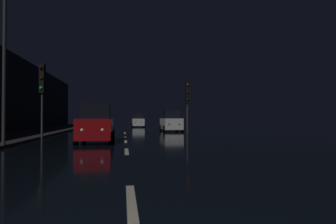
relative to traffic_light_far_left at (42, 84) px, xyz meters
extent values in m
cube|color=black|center=(5.34, 6.48, -3.55)|extent=(27.67, 84.00, 0.02)
cube|color=#28282B|center=(-2.30, 6.48, -3.46)|extent=(4.40, 84.00, 0.15)
cube|color=beige|center=(5.34, -15.02, -3.53)|extent=(0.16, 2.20, 0.01)
cube|color=beige|center=(5.34, -7.74, -3.53)|extent=(0.16, 2.20, 0.01)
cube|color=beige|center=(5.34, -2.44, -3.53)|extent=(0.16, 2.20, 0.01)
cube|color=beige|center=(5.34, 0.29, -3.53)|extent=(0.16, 2.20, 0.01)
cube|color=beige|center=(5.34, 6.34, -3.53)|extent=(0.16, 2.20, 0.01)
cylinder|color=#38383A|center=(0.00, 0.02, -2.05)|extent=(0.12, 0.12, 2.97)
cube|color=black|center=(0.00, 0.02, 0.38)|extent=(0.34, 0.37, 1.90)
sphere|color=black|center=(-0.02, -0.16, 1.02)|extent=(0.22, 0.22, 0.22)
sphere|color=black|center=(-0.02, -0.16, 0.38)|extent=(0.22, 0.22, 0.22)
sphere|color=#19D84C|center=(-0.02, -0.16, -0.25)|extent=(0.22, 0.22, 0.22)
cylinder|color=#38383A|center=(10.68, 4.96, -2.23)|extent=(0.12, 0.12, 2.61)
cube|color=black|center=(10.68, 4.96, 0.02)|extent=(0.32, 0.35, 1.90)
sphere|color=red|center=(10.68, 4.78, 0.66)|extent=(0.22, 0.22, 0.22)
sphere|color=black|center=(10.68, 4.78, 0.02)|extent=(0.22, 0.22, 0.22)
sphere|color=black|center=(10.68, 4.78, -0.61)|extent=(0.22, 0.22, 0.22)
cylinder|color=#2D2D30|center=(-0.20, -5.62, 0.68)|extent=(0.16, 0.16, 8.44)
cube|color=maroon|center=(3.67, -2.89, -2.76)|extent=(1.80, 4.20, 1.10)
cube|color=black|center=(3.67, -2.74, -1.79)|extent=(1.53, 2.10, 0.84)
cylinder|color=black|center=(4.55, -4.36, -3.22)|extent=(0.22, 0.64, 0.64)
cylinder|color=black|center=(2.79, -4.36, -3.22)|extent=(0.22, 0.64, 0.64)
cylinder|color=black|center=(4.55, -1.42, -3.22)|extent=(0.22, 0.64, 0.64)
cylinder|color=black|center=(2.79, -1.42, -3.22)|extent=(0.22, 0.64, 0.64)
sphere|color=white|center=(4.17, -4.95, -2.76)|extent=(0.18, 0.18, 0.18)
sphere|color=white|center=(3.18, -4.95, -2.76)|extent=(0.18, 0.18, 0.18)
sphere|color=red|center=(4.17, -0.83, -2.76)|extent=(0.18, 0.18, 0.18)
sphere|color=red|center=(3.18, -0.83, -2.76)|extent=(0.18, 0.18, 0.18)
cube|color=silver|center=(7.25, 21.91, -2.84)|extent=(1.61, 3.77, 0.99)
cube|color=black|center=(7.25, 21.77, -1.97)|extent=(1.37, 1.88, 0.75)
cylinder|color=black|center=(6.46, 23.23, -3.25)|extent=(0.20, 0.57, 0.57)
cylinder|color=black|center=(8.05, 23.23, -3.25)|extent=(0.20, 0.57, 0.57)
cylinder|color=black|center=(6.46, 20.59, -3.25)|extent=(0.20, 0.57, 0.57)
cylinder|color=black|center=(8.05, 20.59, -3.25)|extent=(0.20, 0.57, 0.57)
sphere|color=slate|center=(6.81, 23.75, -2.84)|extent=(0.16, 0.16, 0.16)
sphere|color=slate|center=(7.70, 23.75, -2.84)|extent=(0.16, 0.16, 0.16)
sphere|color=red|center=(6.81, 20.06, -2.84)|extent=(0.16, 0.16, 0.16)
sphere|color=red|center=(7.70, 20.06, -2.84)|extent=(0.16, 0.16, 0.16)
cube|color=silver|center=(9.88, 8.87, -2.79)|extent=(1.74, 4.06, 1.06)
cube|color=black|center=(9.88, 8.73, -1.85)|extent=(1.48, 2.03, 0.81)
cylinder|color=black|center=(9.02, 10.29, -3.23)|extent=(0.21, 0.62, 0.62)
cylinder|color=black|center=(10.73, 10.29, -3.23)|extent=(0.21, 0.62, 0.62)
cylinder|color=black|center=(9.02, 7.45, -3.23)|extent=(0.21, 0.62, 0.62)
cylinder|color=black|center=(10.73, 7.45, -3.23)|extent=(0.21, 0.62, 0.62)
sphere|color=slate|center=(9.40, 10.86, -2.79)|extent=(0.17, 0.17, 0.17)
sphere|color=slate|center=(10.35, 10.86, -2.79)|extent=(0.17, 0.17, 0.17)
sphere|color=red|center=(9.40, 6.89, -2.79)|extent=(0.17, 0.17, 0.17)
sphere|color=red|center=(10.35, 6.89, -2.79)|extent=(0.17, 0.17, 0.17)
camera|label=1|loc=(5.20, -20.10, -2.11)|focal=31.69mm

